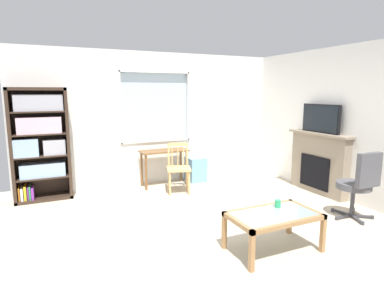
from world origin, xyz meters
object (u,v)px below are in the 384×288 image
Objects in this scene: office_chair at (359,182)px; sippy_cup at (278,203)px; tv at (321,119)px; coffee_table at (274,219)px; bookshelf at (40,141)px; wooden_chair at (179,167)px; desk_under_window at (164,157)px; plastic_drawer_unit at (196,169)px; fireplace at (319,163)px.

office_chair is 1.51m from sippy_cup.
tv reaches higher than coffee_table.
tv is at bearing 33.42° from coffee_table.
bookshelf is 2.10× the size of wooden_chair.
coffee_table is (-1.68, -0.22, -0.17)m from office_chair.
office_chair is at bearing -35.02° from bookshelf.
tv is (2.28, -1.06, 0.89)m from wooden_chair.
bookshelf is 2.05× the size of desk_under_window.
bookshelf is at bearing 127.94° from coffee_table.
desk_under_window is 0.53m from wooden_chair.
sippy_cup is at bearing -81.54° from desk_under_window.
plastic_drawer_unit is 5.47× the size of sippy_cup.
wooden_chair is 0.70× the size of fireplace.
wooden_chair is (0.09, -0.52, -0.11)m from desk_under_window.
plastic_drawer_unit is 0.38× the size of fireplace.
desk_under_window reaches higher than coffee_table.
desk_under_window is 0.90× the size of coffee_table.
coffee_table is 11.40× the size of sippy_cup.
desk_under_window is at bearing 98.46° from sippy_cup.
bookshelf is 20.99× the size of sippy_cup.
tv is at bearing 32.78° from sippy_cup.
bookshelf is 1.89× the size of office_chair.
bookshelf is 2.20m from desk_under_window.
tv is (2.37, -1.58, 0.78)m from desk_under_window.
plastic_drawer_unit is at bearing 135.75° from tv.
fireplace is at bearing -33.43° from desk_under_window.
sippy_cup is at bearing 39.98° from coffee_table.
coffee_table is (-2.12, -1.40, -0.97)m from tv.
wooden_chair is 1.83× the size of plastic_drawer_unit.
desk_under_window is 10.24× the size of sippy_cup.
plastic_drawer_unit is at bearing 81.50° from coffee_table.
wooden_chair is 2.47m from coffee_table.
bookshelf reaches higher than desk_under_window.
fireplace is 1.29× the size of office_chair.
coffee_table is (0.25, -2.98, -0.19)m from desk_under_window.
office_chair reaches higher than desk_under_window.
coffee_table is 0.25m from sippy_cup.
tv is 0.81× the size of office_chair.
office_chair is at bearing 2.88° from sippy_cup.
sippy_cup is at bearing -95.54° from plastic_drawer_unit.
office_chair is (1.93, -2.76, -0.02)m from desk_under_window.
fireplace is (2.39, -1.58, -0.02)m from desk_under_window.
wooden_chair is at bearing 129.42° from office_chair.
plastic_drawer_unit is 0.48× the size of coffee_table.
plastic_drawer_unit is 2.91m from sippy_cup.
desk_under_window is (2.16, -0.11, -0.44)m from bookshelf.
fireplace is 14.33× the size of sippy_cup.
plastic_drawer_unit is 2.37m from fireplace.
fireplace reaches higher than desk_under_window.
bookshelf is at bearing 159.67° from fireplace.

